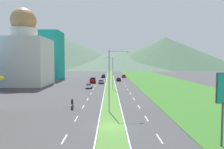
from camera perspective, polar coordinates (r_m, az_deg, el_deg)
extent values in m
plane|color=#424244|center=(27.41, -0.08, -14.04)|extent=(600.00, 600.00, 0.00)
cube|color=#518438|center=(86.52, -0.46, -1.91)|extent=(3.20, 240.00, 0.06)
cube|color=#387028|center=(88.99, 12.93, -1.85)|extent=(24.00, 240.00, 0.06)
cube|color=silver|center=(24.06, -12.77, -16.66)|extent=(0.16, 2.80, 0.01)
cube|color=silver|center=(31.52, -9.66, -11.72)|extent=(0.16, 2.80, 0.01)
cube|color=silver|center=(39.19, -7.82, -8.67)|extent=(0.16, 2.80, 0.01)
cube|color=silver|center=(46.95, -6.59, -6.62)|extent=(0.16, 2.80, 0.01)
cube|color=silver|center=(54.77, -5.73, -5.15)|extent=(0.16, 2.80, 0.01)
cube|color=silver|center=(62.63, -5.08, -4.05)|extent=(0.16, 2.80, 0.01)
cube|color=silver|center=(70.52, -4.57, -3.19)|extent=(0.16, 2.80, 0.01)
cube|color=silver|center=(78.42, -4.17, -2.51)|extent=(0.16, 2.80, 0.01)
cube|color=silver|center=(24.16, 12.74, -16.57)|extent=(0.16, 2.80, 0.01)
cube|color=silver|center=(31.60, 9.33, -11.67)|extent=(0.16, 2.80, 0.01)
cube|color=silver|center=(39.25, 7.30, -8.64)|extent=(0.16, 2.80, 0.01)
cube|color=silver|center=(47.00, 5.96, -6.60)|extent=(0.16, 2.80, 0.01)
cube|color=silver|center=(54.82, 5.00, -5.14)|extent=(0.16, 2.80, 0.01)
cube|color=silver|center=(62.67, 4.28, -4.04)|extent=(0.16, 2.80, 0.01)
cube|color=silver|center=(70.55, 3.73, -3.18)|extent=(0.16, 2.80, 0.01)
cube|color=silver|center=(78.45, 3.29, -2.50)|extent=(0.16, 2.80, 0.01)
cube|color=silver|center=(86.53, -1.62, -1.93)|extent=(0.16, 240.00, 0.01)
cube|color=silver|center=(86.54, 0.70, -1.92)|extent=(0.16, 240.00, 0.01)
cube|color=silver|center=(79.54, -22.59, 3.17)|extent=(16.37, 16.37, 16.24)
cylinder|color=beige|center=(80.13, -22.76, 10.23)|extent=(9.10, 9.10, 3.47)
sphere|color=#B27F4C|center=(80.76, -22.83, 13.29)|extent=(8.67, 8.67, 8.67)
cube|color=teal|center=(104.26, -17.20, 4.97)|extent=(13.76, 13.76, 22.25)
cone|color=#516B56|center=(300.24, -13.97, 6.10)|extent=(210.47, 210.47, 44.18)
cone|color=#516B56|center=(281.12, 4.23, 4.35)|extent=(220.37, 220.37, 24.36)
cone|color=#47664C|center=(265.65, 14.32, 5.74)|extent=(166.11, 166.11, 37.70)
cylinder|color=#99999E|center=(34.04, -0.79, -1.91)|extent=(0.18, 0.18, 10.08)
cylinder|color=#99999E|center=(34.09, 1.83, 6.32)|extent=(3.12, 0.38, 0.10)
ellipsoid|color=silver|center=(34.32, 4.43, 5.96)|extent=(0.56, 0.28, 0.20)
cylinder|color=#99999E|center=(61.48, 0.20, 0.30)|extent=(0.18, 0.18, 9.57)
cylinder|color=#99999E|center=(61.42, -0.98, 4.62)|extent=(2.52, 0.17, 0.10)
ellipsoid|color=silver|center=(61.47, -2.15, 4.43)|extent=(0.56, 0.28, 0.20)
cylinder|color=#4C4C51|center=(23.42, 27.66, -11.96)|extent=(0.20, 0.20, 4.36)
cube|color=black|center=(89.39, 1.81, -1.34)|extent=(1.75, 4.68, 0.65)
cube|color=black|center=(89.53, 1.80, -0.99)|extent=(1.50, 2.06, 0.40)
cylinder|color=black|center=(88.01, 2.39, -1.63)|extent=(0.22, 0.64, 0.64)
cylinder|color=black|center=(87.94, 1.30, -1.63)|extent=(0.22, 0.64, 0.64)
cylinder|color=black|center=(90.90, 2.30, -1.46)|extent=(0.22, 0.64, 0.64)
cylinder|color=black|center=(90.83, 1.24, -1.47)|extent=(0.22, 0.64, 0.64)
cube|color=black|center=(106.85, -2.35, -0.52)|extent=(1.80, 4.42, 0.70)
cube|color=black|center=(106.63, -2.36, -0.20)|extent=(1.55, 1.94, 0.54)
cylinder|color=black|center=(108.27, -2.79, -0.66)|extent=(0.22, 0.64, 0.64)
cylinder|color=black|center=(108.22, -1.87, -0.66)|extent=(0.22, 0.64, 0.64)
cylinder|color=black|center=(105.54, -2.84, -0.77)|extent=(0.22, 0.64, 0.64)
cylinder|color=black|center=(105.49, -1.90, -0.77)|extent=(0.22, 0.64, 0.64)
cube|color=slate|center=(79.00, -2.95, -1.97)|extent=(1.85, 4.41, 0.69)
cube|color=black|center=(78.78, -2.96, -1.59)|extent=(1.59, 1.94, 0.40)
cylinder|color=black|center=(80.44, -3.54, -2.12)|extent=(0.22, 0.64, 0.64)
cylinder|color=black|center=(80.37, -2.28, -2.13)|extent=(0.22, 0.64, 0.64)
cylinder|color=black|center=(77.72, -3.65, -2.32)|extent=(0.22, 0.64, 0.64)
cylinder|color=black|center=(77.65, -2.34, -2.33)|extent=(0.22, 0.64, 0.64)
cube|color=maroon|center=(108.38, 3.23, -0.49)|extent=(1.80, 4.47, 0.62)
cube|color=black|center=(108.52, 3.22, -0.18)|extent=(1.55, 1.97, 0.53)
cylinder|color=black|center=(107.08, 3.74, -0.71)|extent=(0.22, 0.64, 0.64)
cylinder|color=black|center=(106.97, 2.82, -0.71)|extent=(0.22, 0.64, 0.64)
cylinder|color=black|center=(109.84, 3.63, -0.60)|extent=(0.22, 0.64, 0.64)
cylinder|color=black|center=(109.72, 2.73, -0.60)|extent=(0.22, 0.64, 0.64)
cube|color=silver|center=(65.50, -6.27, -3.18)|extent=(1.73, 4.05, 0.61)
cube|color=black|center=(65.28, -6.29, -2.74)|extent=(1.49, 1.78, 0.42)
cylinder|color=black|center=(66.86, -6.87, -3.30)|extent=(0.22, 0.64, 0.64)
cylinder|color=black|center=(66.70, -5.45, -3.31)|extent=(0.22, 0.64, 0.64)
cylinder|color=black|center=(64.38, -7.12, -3.57)|extent=(0.22, 0.64, 0.64)
cylinder|color=black|center=(64.21, -5.64, -3.58)|extent=(0.22, 0.64, 0.64)
cube|color=slate|center=(112.01, -2.29, -0.35)|extent=(1.71, 4.72, 0.65)
cube|color=black|center=(111.78, -2.29, -0.05)|extent=(1.47, 2.08, 0.53)
cylinder|color=black|center=(113.51, -2.68, -0.46)|extent=(0.22, 0.64, 0.64)
cylinder|color=black|center=(113.47, -1.85, -0.46)|extent=(0.22, 0.64, 0.64)
cylinder|color=black|center=(110.60, -2.73, -0.57)|extent=(0.22, 0.64, 0.64)
cylinder|color=black|center=(110.55, -1.88, -0.57)|extent=(0.22, 0.64, 0.64)
cube|color=maroon|center=(81.58, -5.22, -1.71)|extent=(2.00, 5.40, 0.80)
cube|color=black|center=(83.10, -5.13, -1.06)|extent=(1.84, 2.00, 0.80)
cube|color=maroon|center=(80.52, -5.95, -1.35)|extent=(0.10, 3.20, 0.44)
cube|color=maroon|center=(80.36, -4.61, -1.35)|extent=(0.10, 3.20, 0.44)
cube|color=maroon|center=(78.90, -5.37, -1.44)|extent=(1.84, 0.10, 0.44)
cylinder|color=black|center=(83.31, -5.79, -1.88)|extent=(0.26, 0.80, 0.80)
cylinder|color=black|center=(83.16, -4.47, -1.89)|extent=(0.26, 0.80, 0.80)
cylinder|color=black|center=(80.10, -5.99, -2.10)|extent=(0.26, 0.80, 0.80)
cylinder|color=black|center=(79.94, -4.62, -2.11)|extent=(0.26, 0.80, 0.80)
cylinder|color=black|center=(38.47, -10.50, -8.48)|extent=(0.10, 0.60, 0.60)
cylinder|color=black|center=(37.13, -10.88, -8.92)|extent=(0.12, 0.60, 0.60)
cube|color=navy|center=(37.76, -10.69, -8.44)|extent=(0.20, 1.12, 0.25)
ellipsoid|color=navy|center=(37.88, -10.64, -7.85)|extent=(0.24, 0.44, 0.24)
cube|color=black|center=(37.52, -10.73, -7.38)|extent=(0.36, 0.28, 0.70)
sphere|color=red|center=(37.49, -10.72, -6.66)|extent=(0.26, 0.26, 0.26)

